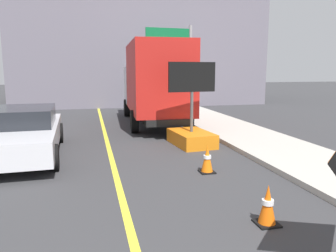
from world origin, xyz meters
TOP-DOWN VIEW (x-y plane):
  - lane_center_stripe at (0.00, 6.00)m, footprint 0.14×36.00m
  - arrow_board_trailer at (2.69, 10.41)m, footprint 1.60×1.91m
  - box_truck at (2.33, 14.90)m, footprint 2.73×7.54m
  - pickup_car at (-2.41, 10.21)m, footprint 2.18×5.14m
  - highway_guide_sign at (4.57, 19.19)m, footprint 2.79×0.31m
  - far_building_block at (3.16, 26.45)m, footprint 17.13×9.60m
  - traffic_cone_near_sign at (2.16, 4.69)m, footprint 0.36×0.36m
  - traffic_cone_mid_lane at (2.17, 7.49)m, footprint 0.36×0.36m

SIDE VIEW (x-z plane):
  - lane_center_stripe at x=0.00m, z-range 0.00..0.01m
  - traffic_cone_near_sign at x=2.16m, z-range -0.01..0.66m
  - traffic_cone_mid_lane at x=2.17m, z-range -0.01..0.68m
  - arrow_board_trailer at x=2.69m, z-range -0.87..1.83m
  - pickup_car at x=-2.41m, z-range 0.01..1.39m
  - box_truck at x=2.33m, z-range 0.12..3.68m
  - highway_guide_sign at x=4.57m, z-range 0.92..5.92m
  - far_building_block at x=3.16m, z-range 0.00..8.60m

